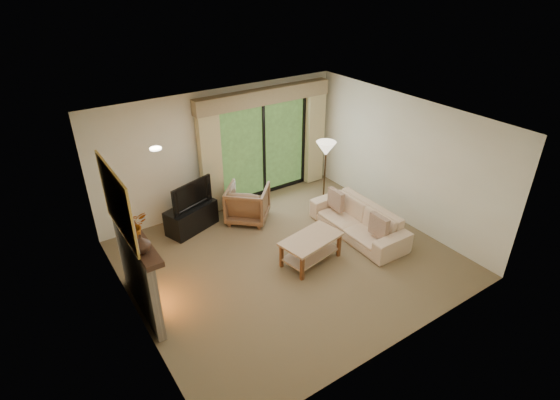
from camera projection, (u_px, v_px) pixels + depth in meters
floor at (289, 259)px, 8.00m from camera, size 5.50×5.50×0.00m
ceiling at (291, 123)px, 6.74m from camera, size 5.50×5.50×0.00m
wall_back at (222, 150)px, 9.19m from camera, size 5.00×0.00×5.00m
wall_front at (403, 274)px, 5.55m from camera, size 5.00×0.00×5.00m
wall_left at (127, 250)px, 6.03m from camera, size 0.00×5.00×5.00m
wall_right at (402, 160)px, 8.71m from camera, size 0.00×5.00×5.00m
fireplace at (138, 274)px, 6.53m from camera, size 0.24×1.70×1.37m
mirror at (117, 202)px, 5.88m from camera, size 0.07×1.45×1.02m
sliding_door at (263, 149)px, 9.74m from camera, size 2.26×0.10×2.16m
curtain_left at (210, 161)px, 8.95m from camera, size 0.45×0.18×2.35m
curtain_right at (314, 135)px, 10.27m from camera, size 0.45×0.18×2.35m
cornice at (265, 96)px, 9.08m from camera, size 3.20×0.24×0.32m
media_console at (192, 218)px, 8.78m from camera, size 1.14×0.79×0.52m
tv at (189, 194)px, 8.52m from camera, size 0.96×0.43×0.56m
armchair at (248, 203)px, 9.05m from camera, size 1.17×1.17×0.76m
sofa at (358, 221)px, 8.59m from camera, size 0.86×2.12×0.62m
pillow_near at (379, 226)px, 8.00m from camera, size 0.12×0.42×0.42m
pillow_far at (336, 200)px, 8.89m from camera, size 0.12×0.41×0.41m
coffee_table at (311, 250)px, 7.83m from camera, size 1.21×0.80×0.50m
floor_lamp at (325, 176)px, 9.28m from camera, size 0.53×0.53×1.55m
vase at (141, 243)px, 5.80m from camera, size 0.26×0.26×0.26m
branches at (132, 226)px, 6.01m from camera, size 0.43×0.38×0.45m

